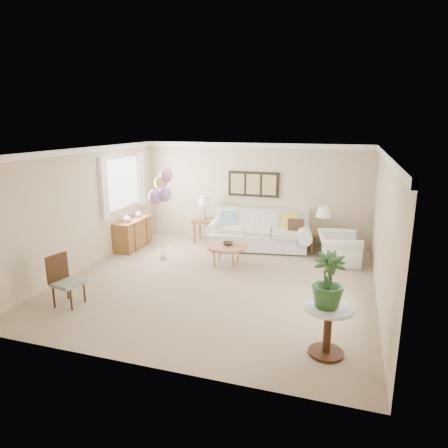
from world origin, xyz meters
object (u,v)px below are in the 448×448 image
(coffee_table, at_px, (227,247))
(armchair, at_px, (338,248))
(balloon_cluster, at_px, (161,190))
(sofa, at_px, (259,234))
(accent_chair, at_px, (64,279))

(coffee_table, distance_m, armchair, 2.55)
(armchair, bearing_deg, balloon_cluster, 95.98)
(sofa, height_order, balloon_cluster, balloon_cluster)
(coffee_table, relative_size, balloon_cluster, 0.43)
(armchair, xyz_separation_m, balloon_cluster, (-3.89, -1.02, 1.31))
(sofa, bearing_deg, coffee_table, -106.31)
(sofa, xyz_separation_m, accent_chair, (-2.51, -4.19, 0.09))
(sofa, relative_size, armchair, 2.66)
(coffee_table, bearing_deg, armchair, 21.48)
(armchair, bearing_deg, coffee_table, 102.69)
(coffee_table, height_order, armchair, armchair)
(coffee_table, bearing_deg, balloon_cluster, -176.51)
(coffee_table, xyz_separation_m, balloon_cluster, (-1.52, -0.09, 1.22))
(sofa, relative_size, accent_chair, 3.02)
(accent_chair, distance_m, balloon_cluster, 2.97)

